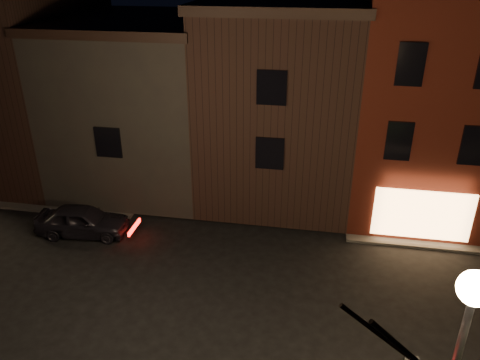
# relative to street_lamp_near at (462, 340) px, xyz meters

# --- Properties ---
(ground) EXTENTS (120.00, 120.00, 0.00)m
(ground) POSITION_rel_street_lamp_near_xyz_m (-6.20, 6.00, -5.18)
(ground) COLOR black
(ground) RESTS_ON ground
(sidewalk_far_left) EXTENTS (30.00, 30.00, 0.12)m
(sidewalk_far_left) POSITION_rel_street_lamp_near_xyz_m (-26.20, 26.00, -5.12)
(sidewalk_far_left) COLOR #2D2B28
(sidewalk_far_left) RESTS_ON ground
(corner_building) EXTENTS (6.50, 8.50, 10.50)m
(corner_building) POSITION_rel_street_lamp_near_xyz_m (1.80, 15.47, 0.22)
(corner_building) COLOR #50170E
(corner_building) RESTS_ON ground
(row_building_a) EXTENTS (7.30, 10.30, 9.40)m
(row_building_a) POSITION_rel_street_lamp_near_xyz_m (-4.70, 16.50, -0.34)
(row_building_a) COLOR black
(row_building_a) RESTS_ON ground
(row_building_b) EXTENTS (7.80, 10.30, 8.40)m
(row_building_b) POSITION_rel_street_lamp_near_xyz_m (-11.95, 16.50, -0.85)
(row_building_b) COLOR black
(row_building_b) RESTS_ON ground
(row_building_c) EXTENTS (7.30, 10.30, 9.90)m
(row_building_c) POSITION_rel_street_lamp_near_xyz_m (-19.20, 16.50, -0.09)
(row_building_c) COLOR black
(row_building_c) RESTS_ON ground
(street_lamp_near) EXTENTS (0.60, 0.60, 6.48)m
(street_lamp_near) POSITION_rel_street_lamp_near_xyz_m (0.00, 0.00, 0.00)
(street_lamp_near) COLOR black
(street_lamp_near) RESTS_ON sidewalk_near_right
(parked_car_a) EXTENTS (4.16, 2.01, 1.37)m
(parked_car_a) POSITION_rel_street_lamp_near_xyz_m (-12.70, 9.61, -4.49)
(parked_car_a) COLOR black
(parked_car_a) RESTS_ON ground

